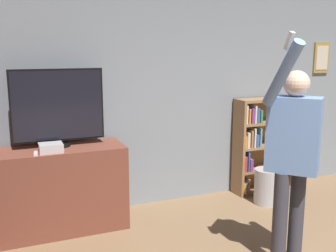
{
  "coord_description": "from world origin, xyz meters",
  "views": [
    {
      "loc": [
        -2.18,
        -1.41,
        1.89
      ],
      "look_at": [
        -0.83,
        1.87,
        1.21
      ],
      "focal_mm": 42.0,
      "sensor_mm": 36.0,
      "label": 1
    }
  ],
  "objects": [
    {
      "name": "television",
      "position": [
        -1.71,
        2.74,
        1.31
      ],
      "size": [
        0.94,
        0.22,
        0.81
      ],
      "color": "black",
      "rests_on": "tv_ledge"
    },
    {
      "name": "game_console",
      "position": [
        -1.82,
        2.53,
        0.94
      ],
      "size": [
        0.23,
        0.2,
        0.09
      ],
      "color": "silver",
      "rests_on": "tv_ledge"
    },
    {
      "name": "person",
      "position": [
        0.04,
        1.19,
        1.05
      ],
      "size": [
        0.57,
        0.56,
        2.03
      ],
      "rotation": [
        0.0,
        0.0,
        -0.84
      ],
      "color": "#383842",
      "rests_on": "ground_plane"
    },
    {
      "name": "remote_loose",
      "position": [
        -1.97,
        2.48,
        0.91
      ],
      "size": [
        0.05,
        0.14,
        0.02
      ],
      "color": "white",
      "rests_on": "tv_ledge"
    },
    {
      "name": "waste_bin",
      "position": [
        0.74,
        2.43,
        0.22
      ],
      "size": [
        0.32,
        0.32,
        0.44
      ],
      "color": "#B7B7BC",
      "rests_on": "ground_plane"
    },
    {
      "name": "bookshelf",
      "position": [
        0.91,
        2.86,
        0.66
      ],
      "size": [
        0.87,
        0.28,
        1.27
      ],
      "color": "#997047",
      "rests_on": "ground_plane"
    },
    {
      "name": "wall_back",
      "position": [
        0.01,
        3.03,
        1.35
      ],
      "size": [
        6.93,
        0.09,
        2.7
      ],
      "color": "gray",
      "rests_on": "ground_plane"
    },
    {
      "name": "tv_ledge",
      "position": [
        -1.71,
        2.67,
        0.45
      ],
      "size": [
        1.29,
        0.55,
        0.9
      ],
      "color": "brown",
      "rests_on": "ground_plane"
    }
  ]
}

